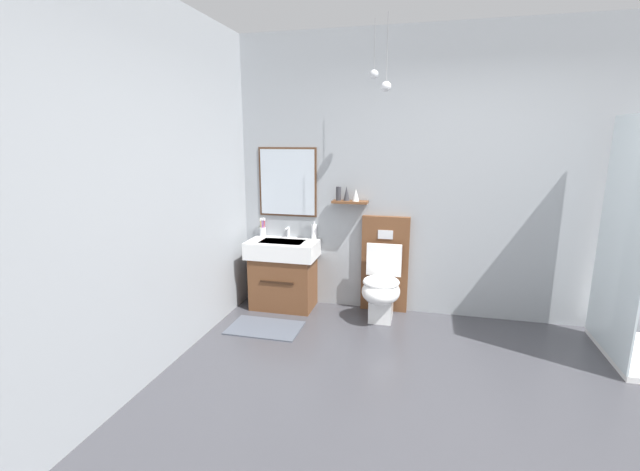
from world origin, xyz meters
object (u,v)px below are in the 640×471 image
object	(u,v)px
vanity_sink_left	(284,272)
toilet	(383,281)
toothbrush_cup	(263,231)
soap_dispenser	(314,231)

from	to	relation	value
vanity_sink_left	toilet	distance (m)	1.05
toilet	toothbrush_cup	distance (m)	1.40
vanity_sink_left	soap_dispenser	xyz separation A→B (m)	(0.29, 0.16, 0.43)
soap_dispenser	toothbrush_cup	bearing A→B (deg)	-179.00
vanity_sink_left	soap_dispenser	size ratio (longest dim) A/B	3.77
toilet	toothbrush_cup	bearing A→B (deg)	173.10
soap_dispenser	vanity_sink_left	bearing A→B (deg)	-151.15
toothbrush_cup	soap_dispenser	distance (m)	0.58
vanity_sink_left	toilet	bearing A→B (deg)	-0.54
toilet	soap_dispenser	xyz separation A→B (m)	(-0.76, 0.17, 0.43)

